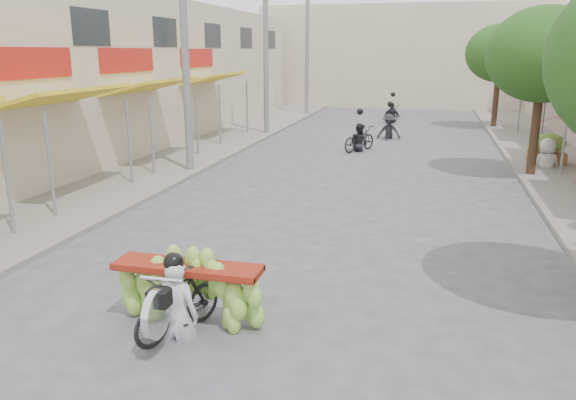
# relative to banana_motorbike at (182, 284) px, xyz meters

# --- Properties ---
(sidewalk_left) EXTENTS (4.00, 60.00, 0.12)m
(sidewalk_left) POSITION_rel_banana_motorbike_xyz_m (-5.93, 13.07, -0.64)
(sidewalk_left) COLOR gray
(sidewalk_left) RESTS_ON ground
(shophouse_row_left) EXTENTS (9.77, 40.00, 6.00)m
(shophouse_row_left) POSITION_rel_banana_motorbike_xyz_m (-10.91, 12.05, 2.30)
(shophouse_row_left) COLOR beige
(shophouse_row_left) RESTS_ON ground
(far_building) EXTENTS (20.00, 6.00, 7.00)m
(far_building) POSITION_rel_banana_motorbike_xyz_m (1.07, 36.07, 2.80)
(far_building) COLOR beige
(far_building) RESTS_ON ground
(utility_pole_mid) EXTENTS (0.60, 0.24, 8.00)m
(utility_pole_mid) POSITION_rel_banana_motorbike_xyz_m (-4.33, 10.07, 3.32)
(utility_pole_mid) COLOR slate
(utility_pole_mid) RESTS_ON ground
(utility_pole_far) EXTENTS (0.60, 0.24, 8.00)m
(utility_pole_far) POSITION_rel_banana_motorbike_xyz_m (-4.33, 19.07, 3.32)
(utility_pole_far) COLOR slate
(utility_pole_far) RESTS_ON ground
(utility_pole_back) EXTENTS (0.60, 0.24, 8.00)m
(utility_pole_back) POSITION_rel_banana_motorbike_xyz_m (-4.33, 28.07, 3.32)
(utility_pole_back) COLOR slate
(utility_pole_back) RESTS_ON ground
(street_tree_mid) EXTENTS (3.40, 3.40, 5.25)m
(street_tree_mid) POSITION_rel_banana_motorbike_xyz_m (6.47, 12.07, 3.08)
(street_tree_mid) COLOR #3A2719
(street_tree_mid) RESTS_ON ground
(street_tree_far) EXTENTS (3.40, 3.40, 5.25)m
(street_tree_far) POSITION_rel_banana_motorbike_xyz_m (6.47, 24.07, 3.08)
(street_tree_far) COLOR #3A2719
(street_tree_far) RESTS_ON ground
(produce_crate_far) EXTENTS (1.20, 0.88, 1.16)m
(produce_crate_far) POSITION_rel_banana_motorbike_xyz_m (7.27, 14.07, 0.01)
(produce_crate_far) COLOR brown
(produce_crate_far) RESTS_ON ground
(banana_motorbike) EXTENTS (2.20, 1.82, 2.11)m
(banana_motorbike) POSITION_rel_banana_motorbike_xyz_m (0.00, 0.00, 0.00)
(banana_motorbike) COLOR black
(banana_motorbike) RESTS_ON ground
(pedestrian) EXTENTS (1.08, 0.83, 1.93)m
(pedestrian) POSITION_rel_banana_motorbike_xyz_m (7.16, 13.40, 0.38)
(pedestrian) COLOR silver
(pedestrian) RESTS_ON ground
(bg_motorbike_a) EXTENTS (1.42, 1.85, 1.95)m
(bg_motorbike_a) POSITION_rel_banana_motorbike_xyz_m (0.56, 15.57, 0.02)
(bg_motorbike_a) COLOR black
(bg_motorbike_a) RESTS_ON ground
(bg_motorbike_b) EXTENTS (1.07, 1.65, 1.95)m
(bg_motorbike_b) POSITION_rel_banana_motorbike_xyz_m (1.47, 19.14, 0.15)
(bg_motorbike_b) COLOR black
(bg_motorbike_b) RESTS_ON ground
(bg_motorbike_c) EXTENTS (1.07, 1.84, 1.95)m
(bg_motorbike_c) POSITION_rel_banana_motorbike_xyz_m (1.20, 25.07, 0.07)
(bg_motorbike_c) COLOR black
(bg_motorbike_c) RESTS_ON ground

